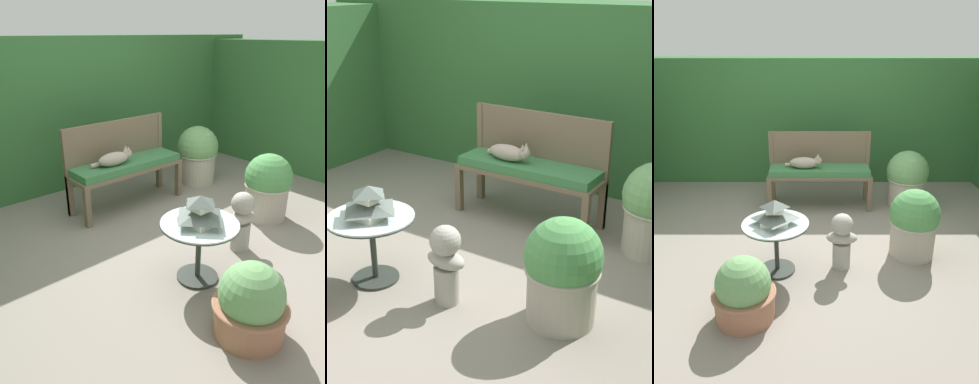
# 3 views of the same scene
# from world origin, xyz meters

# --- Properties ---
(ground) EXTENTS (30.00, 30.00, 0.00)m
(ground) POSITION_xyz_m (0.00, 0.00, 0.00)
(ground) COLOR gray
(foliage_hedge_back) EXTENTS (6.40, 0.90, 1.85)m
(foliage_hedge_back) POSITION_xyz_m (0.00, 2.35, 0.93)
(foliage_hedge_back) COLOR #336633
(foliage_hedge_back) RESTS_ON ground
(foliage_hedge_right) EXTENTS (0.70, 3.50, 1.79)m
(foliage_hedge_right) POSITION_xyz_m (2.85, 0.15, 0.89)
(foliage_hedge_right) COLOR #336633
(foliage_hedge_right) RESTS_ON ground
(garden_bench) EXTENTS (1.35, 0.42, 0.55)m
(garden_bench) POSITION_xyz_m (0.09, 1.00, 0.46)
(garden_bench) COLOR brown
(garden_bench) RESTS_ON ground
(bench_backrest) EXTENTS (1.35, 0.06, 0.97)m
(bench_backrest) POSITION_xyz_m (0.09, 1.19, 0.69)
(bench_backrest) COLOR brown
(bench_backrest) RESTS_ON ground
(cat) EXTENTS (0.48, 0.18, 0.19)m
(cat) POSITION_xyz_m (-0.09, 0.96, 0.62)
(cat) COLOR #A89989
(cat) RESTS_ON garden_bench
(patio_table) EXTENTS (0.63, 0.63, 0.51)m
(patio_table) POSITION_xyz_m (-0.33, -0.54, 0.40)
(patio_table) COLOR #2D332D
(patio_table) RESTS_ON ground
(pagoda_birdhouse) EXTENTS (0.33, 0.33, 0.23)m
(pagoda_birdhouse) POSITION_xyz_m (-0.33, -0.54, 0.61)
(pagoda_birdhouse) COLOR silver
(pagoda_birdhouse) RESTS_ON patio_table
(garden_bust) EXTENTS (0.31, 0.21, 0.58)m
(garden_bust) POSITION_xyz_m (0.30, -0.49, 0.32)
(garden_bust) COLOR #A39E93
(garden_bust) RESTS_ON ground
(potted_plant_path_edge) EXTENTS (0.51, 0.51, 0.54)m
(potted_plant_path_edge) POSITION_xyz_m (-0.52, -1.20, 0.24)
(potted_plant_path_edge) COLOR #9E664C
(potted_plant_path_edge) RESTS_ON ground
(potted_plant_table_far) EXTENTS (0.50, 0.50, 0.72)m
(potted_plant_table_far) POSITION_xyz_m (1.04, -0.25, 0.36)
(potted_plant_table_far) COLOR #ADA393
(potted_plant_table_far) RESTS_ON ground
(potted_plant_patio_mid) EXTENTS (0.54, 0.54, 0.76)m
(potted_plant_patio_mid) POSITION_xyz_m (1.25, 0.99, 0.38)
(potted_plant_patio_mid) COLOR #ADA393
(potted_plant_patio_mid) RESTS_ON ground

